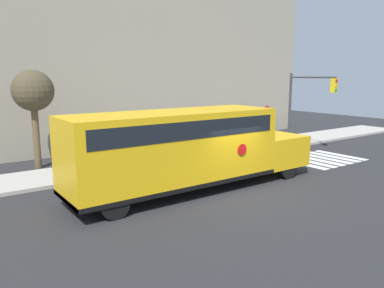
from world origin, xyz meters
TOP-DOWN VIEW (x-y plane):
  - ground_plane at (0.00, 0.00)m, footprint 60.00×60.00m
  - sidewalk_strip at (0.00, 6.50)m, footprint 44.00×3.00m
  - building_backdrop at (0.00, 13.00)m, footprint 32.00×4.00m
  - crosswalk_stripes at (7.79, 2.00)m, footprint 4.00×3.20m
  - school_bus at (-1.47, 1.60)m, footprint 10.69×2.57m
  - stop_sign at (7.37, 5.76)m, footprint 0.67×0.10m
  - traffic_light at (9.46, 4.56)m, footprint 0.28×3.30m
  - tree_near_sidewalk at (-5.24, 8.84)m, footprint 1.94×1.94m

SIDE VIEW (x-z plane):
  - ground_plane at x=0.00m, z-range 0.00..0.00m
  - crosswalk_stripes at x=7.79m, z-range 0.00..0.01m
  - sidewalk_strip at x=0.00m, z-range 0.00..0.15m
  - stop_sign at x=7.37m, z-range 0.42..3.10m
  - school_bus at x=-1.47m, z-range 0.21..3.36m
  - traffic_light at x=9.46m, z-range 0.79..5.42m
  - tree_near_sidewalk at x=-5.24m, z-range 1.31..6.06m
  - building_backdrop at x=0.00m, z-range 0.00..13.41m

